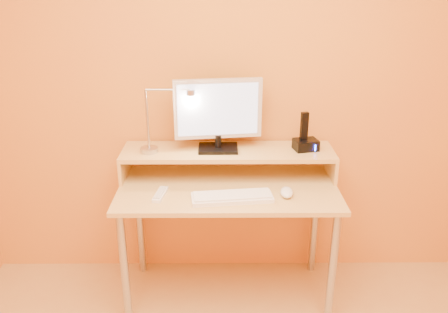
{
  "coord_description": "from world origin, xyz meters",
  "views": [
    {
      "loc": [
        -0.04,
        -1.12,
        1.82
      ],
      "look_at": [
        -0.02,
        1.13,
        0.92
      ],
      "focal_mm": 37.23,
      "sensor_mm": 36.0,
      "label": 1
    }
  ],
  "objects_px": {
    "monitor_panel": "(218,109)",
    "keyboard": "(232,198)",
    "lamp_base": "(149,150)",
    "remote_control": "(160,194)",
    "phone_dock": "(306,145)",
    "mouse": "(287,192)"
  },
  "relations": [
    {
      "from": "lamp_base",
      "to": "phone_dock",
      "type": "xyz_separation_m",
      "value": [
        0.88,
        0.03,
        0.02
      ]
    },
    {
      "from": "monitor_panel",
      "to": "remote_control",
      "type": "relative_size",
      "value": 2.88
    },
    {
      "from": "monitor_panel",
      "to": "mouse",
      "type": "distance_m",
      "value": 0.59
    },
    {
      "from": "phone_dock",
      "to": "mouse",
      "type": "relative_size",
      "value": 1.1
    },
    {
      "from": "keyboard",
      "to": "lamp_base",
      "type": "bearing_deg",
      "value": 142.51
    },
    {
      "from": "remote_control",
      "to": "keyboard",
      "type": "bearing_deg",
      "value": 1.92
    },
    {
      "from": "phone_dock",
      "to": "mouse",
      "type": "height_order",
      "value": "phone_dock"
    },
    {
      "from": "lamp_base",
      "to": "keyboard",
      "type": "distance_m",
      "value": 0.56
    },
    {
      "from": "monitor_panel",
      "to": "phone_dock",
      "type": "xyz_separation_m",
      "value": [
        0.5,
        -0.01,
        -0.21
      ]
    },
    {
      "from": "lamp_base",
      "to": "keyboard",
      "type": "relative_size",
      "value": 0.24
    },
    {
      "from": "monitor_panel",
      "to": "remote_control",
      "type": "bearing_deg",
      "value": -145.54
    },
    {
      "from": "phone_dock",
      "to": "keyboard",
      "type": "xyz_separation_m",
      "value": [
        -0.42,
        -0.31,
        -0.18
      ]
    },
    {
      "from": "keyboard",
      "to": "mouse",
      "type": "height_order",
      "value": "mouse"
    },
    {
      "from": "lamp_base",
      "to": "keyboard",
      "type": "height_order",
      "value": "lamp_base"
    },
    {
      "from": "keyboard",
      "to": "remote_control",
      "type": "relative_size",
      "value": 2.49
    },
    {
      "from": "phone_dock",
      "to": "mouse",
      "type": "xyz_separation_m",
      "value": [
        -0.13,
        -0.26,
        -0.17
      ]
    },
    {
      "from": "keyboard",
      "to": "remote_control",
      "type": "bearing_deg",
      "value": 166.81
    },
    {
      "from": "keyboard",
      "to": "remote_control",
      "type": "height_order",
      "value": "keyboard"
    },
    {
      "from": "monitor_panel",
      "to": "keyboard",
      "type": "relative_size",
      "value": 1.16
    },
    {
      "from": "lamp_base",
      "to": "mouse",
      "type": "height_order",
      "value": "lamp_base"
    },
    {
      "from": "monitor_panel",
      "to": "keyboard",
      "type": "xyz_separation_m",
      "value": [
        0.07,
        -0.32,
        -0.39
      ]
    },
    {
      "from": "phone_dock",
      "to": "keyboard",
      "type": "bearing_deg",
      "value": -156.85
    }
  ]
}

